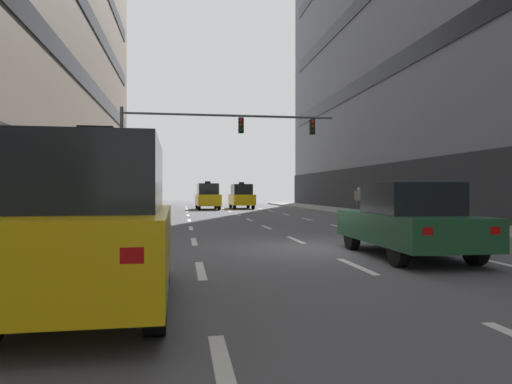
{
  "coord_description": "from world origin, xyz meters",
  "views": [
    {
      "loc": [
        -3.41,
        -11.79,
        1.5
      ],
      "look_at": [
        0.4,
        12.24,
        1.44
      ],
      "focal_mm": 32.65,
      "sensor_mm": 36.0,
      "label": 1
    }
  ],
  "objects_px": {
    "car_driving_2": "(407,221)",
    "street_tree_0": "(117,178)",
    "traffic_signal_0": "(204,136)",
    "taxi_driving_1": "(96,224)",
    "taxi_driving_3": "(208,196)",
    "pedestrian_0": "(359,199)",
    "taxi_driving_0": "(242,196)"
  },
  "relations": [
    {
      "from": "car_driving_2",
      "to": "street_tree_0",
      "type": "xyz_separation_m",
      "value": [
        -9.05,
        19.98,
        1.48
      ]
    },
    {
      "from": "traffic_signal_0",
      "to": "taxi_driving_1",
      "type": "bearing_deg",
      "value": -96.89
    },
    {
      "from": "car_driving_2",
      "to": "traffic_signal_0",
      "type": "height_order",
      "value": "traffic_signal_0"
    },
    {
      "from": "traffic_signal_0",
      "to": "street_tree_0",
      "type": "height_order",
      "value": "traffic_signal_0"
    },
    {
      "from": "taxi_driving_3",
      "to": "traffic_signal_0",
      "type": "xyz_separation_m",
      "value": [
        -0.85,
        -12.58,
        3.42
      ]
    },
    {
      "from": "traffic_signal_0",
      "to": "pedestrian_0",
      "type": "height_order",
      "value": "traffic_signal_0"
    },
    {
      "from": "taxi_driving_1",
      "to": "pedestrian_0",
      "type": "relative_size",
      "value": 2.87
    },
    {
      "from": "taxi_driving_0",
      "to": "car_driving_2",
      "type": "bearing_deg",
      "value": -89.8
    },
    {
      "from": "taxi_driving_0",
      "to": "pedestrian_0",
      "type": "bearing_deg",
      "value": -68.18
    },
    {
      "from": "taxi_driving_0",
      "to": "taxi_driving_3",
      "type": "bearing_deg",
      "value": -155.21
    },
    {
      "from": "taxi_driving_3",
      "to": "taxi_driving_1",
      "type": "bearing_deg",
      "value": -95.68
    },
    {
      "from": "taxi_driving_3",
      "to": "pedestrian_0",
      "type": "height_order",
      "value": "taxi_driving_3"
    },
    {
      "from": "pedestrian_0",
      "to": "taxi_driving_1",
      "type": "bearing_deg",
      "value": -119.93
    },
    {
      "from": "taxi_driving_0",
      "to": "taxi_driving_3",
      "type": "distance_m",
      "value": 3.22
    },
    {
      "from": "taxi_driving_3",
      "to": "pedestrian_0",
      "type": "relative_size",
      "value": 2.81
    },
    {
      "from": "traffic_signal_0",
      "to": "pedestrian_0",
      "type": "xyz_separation_m",
      "value": [
        9.02,
        0.82,
        -3.42
      ]
    },
    {
      "from": "taxi_driving_3",
      "to": "car_driving_2",
      "type": "bearing_deg",
      "value": -83.78
    },
    {
      "from": "taxi_driving_0",
      "to": "taxi_driving_1",
      "type": "xyz_separation_m",
      "value": [
        -6.04,
        -32.72,
        0.05
      ]
    },
    {
      "from": "taxi_driving_3",
      "to": "traffic_signal_0",
      "type": "bearing_deg",
      "value": -93.86
    },
    {
      "from": "car_driving_2",
      "to": "traffic_signal_0",
      "type": "distance_m",
      "value": 16.1
    },
    {
      "from": "taxi_driving_3",
      "to": "street_tree_0",
      "type": "distance_m",
      "value": 9.94
    },
    {
      "from": "car_driving_2",
      "to": "street_tree_0",
      "type": "height_order",
      "value": "street_tree_0"
    },
    {
      "from": "taxi_driving_0",
      "to": "street_tree_0",
      "type": "relative_size",
      "value": 0.95
    },
    {
      "from": "car_driving_2",
      "to": "traffic_signal_0",
      "type": "relative_size",
      "value": 0.39
    },
    {
      "from": "traffic_signal_0",
      "to": "pedestrian_0",
      "type": "distance_m",
      "value": 9.68
    },
    {
      "from": "taxi_driving_0",
      "to": "traffic_signal_0",
      "type": "distance_m",
      "value": 14.84
    },
    {
      "from": "pedestrian_0",
      "to": "taxi_driving_0",
      "type": "bearing_deg",
      "value": 111.82
    },
    {
      "from": "car_driving_2",
      "to": "taxi_driving_3",
      "type": "relative_size",
      "value": 1.03
    },
    {
      "from": "taxi_driving_3",
      "to": "street_tree_0",
      "type": "height_order",
      "value": "street_tree_0"
    },
    {
      "from": "taxi_driving_0",
      "to": "street_tree_0",
      "type": "distance_m",
      "value": 12.86
    },
    {
      "from": "taxi_driving_0",
      "to": "taxi_driving_1",
      "type": "height_order",
      "value": "taxi_driving_1"
    },
    {
      "from": "taxi_driving_0",
      "to": "taxi_driving_1",
      "type": "relative_size",
      "value": 0.96
    }
  ]
}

